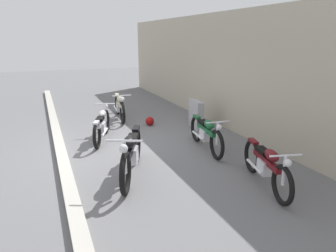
{
  "coord_description": "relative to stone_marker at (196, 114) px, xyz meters",
  "views": [
    {
      "loc": [
        7.04,
        -1.69,
        2.65
      ],
      "look_at": [
        0.43,
        1.1,
        0.55
      ],
      "focal_mm": 32.54,
      "sensor_mm": 36.0,
      "label": 1
    }
  ],
  "objects": [
    {
      "name": "motorcycle_green",
      "position": [
        1.78,
        -0.67,
        0.01
      ],
      "size": [
        1.97,
        0.55,
        0.88
      ],
      "rotation": [
        0.0,
        0.0,
        -0.13
      ],
      "color": "black",
      "rests_on": "ground_plane"
    },
    {
      "name": "motorcycle_silver",
      "position": [
        0.06,
        -2.84,
        0.01
      ],
      "size": [
        1.85,
        0.9,
        0.88
      ],
      "rotation": [
        0.0,
        0.0,
        2.76
      ],
      "color": "black",
      "rests_on": "ground_plane"
    },
    {
      "name": "ground_plane",
      "position": [
        0.82,
        -2.55,
        -0.42
      ],
      "size": [
        40.0,
        40.0,
        0.0
      ],
      "primitive_type": "plane",
      "color": "slate"
    },
    {
      "name": "stone_marker",
      "position": [
        0.0,
        0.0,
        0.0
      ],
      "size": [
        0.77,
        0.29,
        0.83
      ],
      "primitive_type": "cube",
      "rotation": [
        0.0,
        0.0,
        -0.12
      ],
      "color": "#9E9EA3",
      "rests_on": "ground_plane"
    },
    {
      "name": "curb_strip",
      "position": [
        0.82,
        -3.96,
        -0.36
      ],
      "size": [
        18.0,
        0.24,
        0.12
      ],
      "primitive_type": "cube",
      "color": "#B7B2A8",
      "rests_on": "ground_plane"
    },
    {
      "name": "helmet",
      "position": [
        -0.78,
        -1.21,
        -0.28
      ],
      "size": [
        0.27,
        0.27,
        0.27
      ],
      "primitive_type": "sphere",
      "color": "maroon",
      "rests_on": "ground_plane"
    },
    {
      "name": "motorcycle_black",
      "position": [
        2.5,
        -2.75,
        0.07
      ],
      "size": [
        2.07,
        1.11,
        1.0
      ],
      "rotation": [
        0.0,
        0.0,
        -0.43
      ],
      "color": "black",
      "rests_on": "ground_plane"
    },
    {
      "name": "motorcycle_cream",
      "position": [
        -1.91,
        -1.86,
        0.03
      ],
      "size": [
        2.06,
        0.58,
        0.93
      ],
      "rotation": [
        0.0,
        0.0,
        -0.12
      ],
      "color": "black",
      "rests_on": "ground_plane"
    },
    {
      "name": "building_wall",
      "position": [
        0.82,
        0.95,
        1.27
      ],
      "size": [
        18.0,
        0.3,
        3.37
      ],
      "primitive_type": "cube",
      "color": "#B2A893",
      "rests_on": "ground_plane"
    },
    {
      "name": "motorcycle_maroon",
      "position": [
        3.87,
        -0.62,
        0.0
      ],
      "size": [
        1.9,
        0.73,
        0.87
      ],
      "rotation": [
        0.0,
        0.0,
        -0.27
      ],
      "color": "black",
      "rests_on": "ground_plane"
    }
  ]
}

